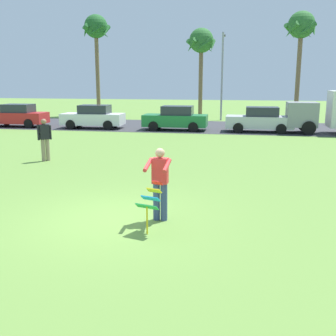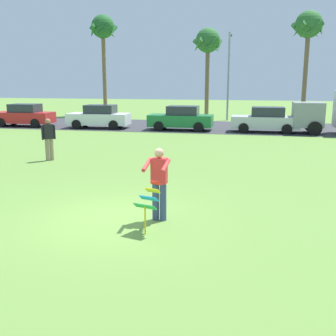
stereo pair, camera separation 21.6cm
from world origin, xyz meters
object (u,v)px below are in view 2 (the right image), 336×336
parked_car_green (181,119)px  person_walker_near (49,138)px  palm_tree_centre_far (308,29)px  streetlight_pole (229,71)px  kite_held (149,200)px  parked_car_silver (266,120)px  palm_tree_right_near (208,44)px  parked_car_white (99,117)px  person_kite_flyer (159,181)px  parked_car_red (24,115)px  palm_tree_left_near (103,31)px

parked_car_green → person_walker_near: size_ratio=2.43×
palm_tree_centre_far → parked_car_green: bearing=-135.3°
streetlight_pole → kite_held: bearing=-90.1°
parked_car_silver → palm_tree_right_near: (-4.88, 9.92, 5.54)m
kite_held → palm_tree_centre_far: palm_tree_centre_far is taller
parked_car_white → parked_car_silver: size_ratio=1.01×
person_kite_flyer → parked_car_green: person_kite_flyer is taller
parked_car_green → parked_car_silver: same height
kite_held → palm_tree_right_near: (-1.94, 28.15, 5.58)m
kite_held → parked_car_silver: 18.46m
parked_car_white → parked_car_green: bearing=-0.0°
parked_car_red → parked_car_silver: (16.90, -0.00, 0.00)m
kite_held → parked_car_green: parked_car_green is taller
parked_car_red → person_walker_near: size_ratio=2.45×
parked_car_white → parked_car_green: same height
palm_tree_right_near → streetlight_pole: size_ratio=1.10×
parked_car_silver → person_walker_near: size_ratio=2.43×
kite_held → parked_car_silver: bearing=80.8°
palm_tree_left_near → parked_car_white: bearing=-71.8°
kite_held → streetlight_pole: 26.01m
person_kite_flyer → parked_car_red: 22.38m
parked_car_silver → person_walker_near: bearing=-128.5°
kite_held → palm_tree_centre_far: (6.13, 26.75, 6.45)m
palm_tree_right_near → palm_tree_left_near: bearing=177.5°
kite_held → palm_tree_left_near: (-11.64, 28.56, 6.91)m
palm_tree_left_near → parked_car_silver: bearing=-35.3°
kite_held → palm_tree_left_near: palm_tree_left_near is taller
person_walker_near → palm_tree_centre_far: bearing=58.4°
kite_held → parked_car_white: parked_car_white is taller
parked_car_white → palm_tree_left_near: (-3.39, 10.34, 6.86)m
parked_car_silver → palm_tree_right_near: 12.37m
palm_tree_left_near → palm_tree_centre_far: 17.87m
palm_tree_right_near → parked_car_silver: bearing=-63.8°
parked_car_white → palm_tree_centre_far: bearing=30.7°
parked_car_silver → person_kite_flyer: bearing=-99.4°
parked_car_green → palm_tree_left_near: bearing=131.5°
palm_tree_left_near → palm_tree_right_near: bearing=-2.5°
palm_tree_centre_far → palm_tree_right_near: bearing=170.2°
person_walker_near → parked_car_red: bearing=125.1°
kite_held → person_walker_near: 9.21m
parked_car_red → palm_tree_centre_far: palm_tree_centre_far is taller
parked_car_white → palm_tree_left_near: size_ratio=0.47×
parked_car_green → palm_tree_centre_far: palm_tree_centre_far is taller
parked_car_silver → palm_tree_centre_far: (3.19, 8.53, 6.40)m
person_kite_flyer → parked_car_green: bearing=98.3°
parked_car_green → streetlight_pole: bearing=71.3°
parked_car_silver → streetlight_pole: streetlight_pole is taller
parked_car_white → streetlight_pole: bearing=42.4°
parked_car_green → streetlight_pole: size_ratio=0.60×
palm_tree_centre_far → streetlight_pole: size_ratio=1.23×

